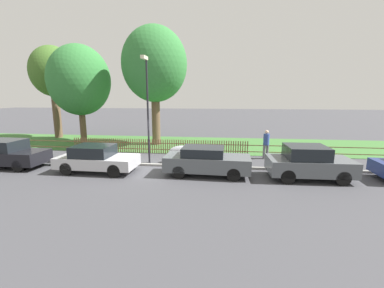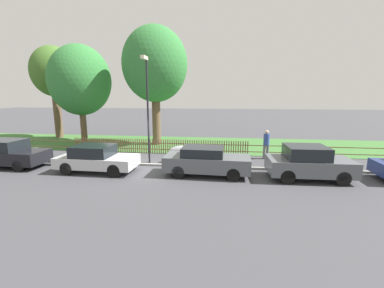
% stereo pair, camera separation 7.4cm
% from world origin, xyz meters
% --- Properties ---
extents(ground_plane, '(120.00, 120.00, 0.00)m').
position_xyz_m(ground_plane, '(0.00, 0.00, 0.00)').
color(ground_plane, '#424247').
extents(kerb_stone, '(40.74, 0.20, 0.12)m').
position_xyz_m(kerb_stone, '(0.00, 0.10, 0.06)').
color(kerb_stone, gray).
rests_on(kerb_stone, ground).
extents(grass_strip, '(40.74, 6.95, 0.01)m').
position_xyz_m(grass_strip, '(0.00, 6.67, 0.01)').
color(grass_strip, '#3D7033').
rests_on(grass_strip, ground).
extents(park_fence, '(40.74, 0.05, 0.97)m').
position_xyz_m(park_fence, '(0.00, 3.21, 0.48)').
color(park_fence, brown).
rests_on(park_fence, ground).
extents(parked_car_silver_hatchback, '(4.22, 1.83, 1.50)m').
position_xyz_m(parked_car_silver_hatchback, '(-7.40, -1.04, 0.75)').
color(parked_car_silver_hatchback, black).
rests_on(parked_car_silver_hatchback, ground).
extents(parked_car_black_saloon, '(4.03, 1.83, 1.38)m').
position_xyz_m(parked_car_black_saloon, '(-2.07, -1.30, 0.70)').
color(parked_car_black_saloon, '#BCBCC1').
rests_on(parked_car_black_saloon, ground).
extents(parked_car_navy_estate, '(4.21, 1.78, 1.41)m').
position_xyz_m(parked_car_navy_estate, '(3.59, -1.20, 0.72)').
color(parked_car_navy_estate, '#51565B').
rests_on(parked_car_navy_estate, ground).
extents(parked_car_red_compact, '(3.83, 1.96, 1.59)m').
position_xyz_m(parked_car_red_compact, '(8.37, -1.20, 0.79)').
color(parked_car_red_compact, '#51565B').
rests_on(parked_car_red_compact, ground).
extents(covered_motorcycle, '(1.87, 0.81, 1.02)m').
position_xyz_m(covered_motorcycle, '(2.13, 0.96, 0.63)').
color(covered_motorcycle, black).
rests_on(covered_motorcycle, ground).
extents(tree_nearest_kerb, '(3.86, 3.86, 8.19)m').
position_xyz_m(tree_nearest_kerb, '(-10.84, 8.57, 5.86)').
color(tree_nearest_kerb, brown).
rests_on(tree_nearest_kerb, ground).
extents(tree_behind_motorcycle, '(4.85, 4.85, 7.84)m').
position_xyz_m(tree_behind_motorcycle, '(-7.13, 6.43, 5.04)').
color(tree_behind_motorcycle, brown).
rests_on(tree_behind_motorcycle, ground).
extents(tree_mid_park, '(4.94, 4.94, 9.03)m').
position_xyz_m(tree_mid_park, '(-0.91, 6.34, 6.14)').
color(tree_mid_park, brown).
rests_on(tree_mid_park, ground).
extents(pedestrian_near_fence, '(0.50, 0.50, 1.79)m').
position_xyz_m(pedestrian_near_fence, '(7.03, 2.56, 1.01)').
color(pedestrian_near_fence, slate).
rests_on(pedestrian_near_fence, ground).
extents(street_lamp, '(0.20, 0.79, 5.94)m').
position_xyz_m(street_lamp, '(0.13, 0.62, 3.72)').
color(street_lamp, black).
rests_on(street_lamp, ground).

